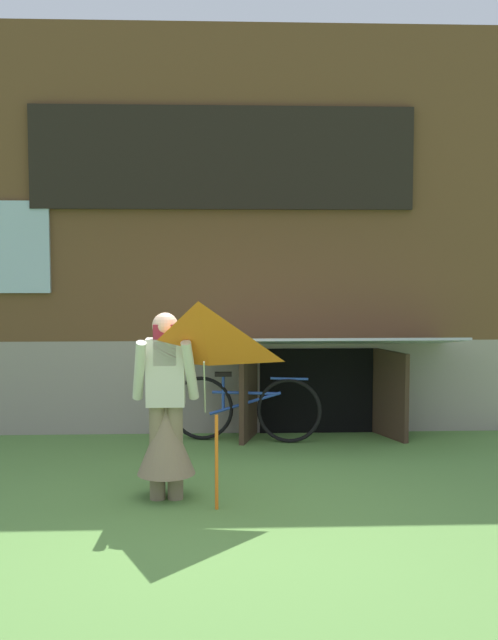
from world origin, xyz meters
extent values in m
plane|color=#56843D|center=(0.00, 0.00, 0.00)|extent=(60.00, 60.00, 0.00)
cube|color=gray|center=(0.00, 5.77, 0.57)|extent=(7.44, 5.53, 1.15)
cube|color=brown|center=(0.00, 5.77, 3.06)|extent=(7.44, 5.53, 3.81)
cube|color=black|center=(0.00, 2.96, 3.36)|extent=(4.59, 0.08, 1.22)
cube|color=#9EB7C6|center=(0.00, 2.98, 3.36)|extent=(4.43, 0.04, 1.10)
cube|color=#9EB7C6|center=(-2.53, 2.97, 2.29)|extent=(0.90, 0.06, 1.10)
cube|color=black|center=(1.15, 2.98, 0.53)|extent=(1.40, 0.03, 1.05)
cube|color=#3D2B1E|center=(0.30, 2.70, 0.53)|extent=(0.26, 0.69, 1.05)
cube|color=#3D2B1E|center=(2.00, 2.70, 0.53)|extent=(0.32, 0.67, 1.05)
cube|color=#999EA8|center=(1.15, 2.45, 1.20)|extent=(3.14, 1.09, 0.18)
cylinder|color=#7F6B51|center=(-0.61, 0.45, 0.42)|extent=(0.14, 0.14, 0.85)
cylinder|color=#7F6B51|center=(-0.45, 0.45, 0.42)|extent=(0.14, 0.14, 0.85)
cone|color=#7F6B51|center=(-0.53, 0.45, 0.55)|extent=(0.52, 0.52, 0.64)
cube|color=beige|center=(-0.53, 0.45, 1.15)|extent=(0.34, 0.20, 0.60)
cylinder|color=beige|center=(-0.75, 0.35, 1.18)|extent=(0.17, 0.33, 0.56)
cylinder|color=beige|center=(-0.31, 0.35, 1.18)|extent=(0.17, 0.33, 0.56)
cube|color=maroon|center=(-0.53, 0.39, 1.40)|extent=(0.20, 0.08, 0.36)
sphere|color=#D8AD8E|center=(-0.53, 0.45, 1.56)|extent=(0.23, 0.23, 0.23)
pyramid|color=orange|center=(-0.23, -0.12, 1.38)|extent=(1.04, 0.82, 0.63)
cylinder|color=beige|center=(-0.18, 0.20, 1.04)|extent=(0.01, 0.61, 0.55)
cylinder|color=orange|center=(-0.08, 0.15, 0.41)|extent=(0.03, 0.03, 0.82)
torus|color=black|center=(0.76, 2.47, 0.38)|extent=(0.76, 0.18, 0.76)
torus|color=black|center=(-0.26, 2.67, 0.38)|extent=(0.76, 0.18, 0.76)
cylinder|color=#284CB2|center=(0.25, 2.57, 0.58)|extent=(0.78, 0.18, 0.04)
cylinder|color=#284CB2|center=(0.25, 2.57, 0.45)|extent=(0.85, 0.19, 0.31)
cylinder|color=#284CB2|center=(-0.01, 2.62, 0.58)|extent=(0.04, 0.04, 0.43)
cube|color=black|center=(-0.01, 2.62, 0.79)|extent=(0.20, 0.08, 0.05)
cylinder|color=#284CB2|center=(0.76, 2.47, 0.76)|extent=(0.44, 0.11, 0.03)
camera|label=1|loc=(-0.07, -6.17, 2.14)|focal=42.23mm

